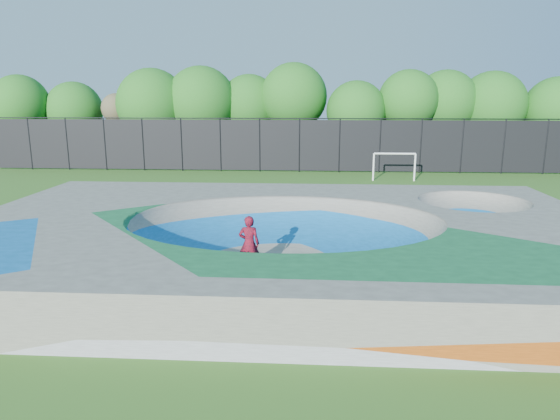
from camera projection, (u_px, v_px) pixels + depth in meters
The scene contains 7 objects.
ground at pixel (284, 259), 17.52m from camera, with size 120.00×120.00×0.00m, color #31601A.
skate_deck at pixel (284, 239), 17.35m from camera, with size 22.00×14.00×1.50m, color gray.
skater at pixel (249, 244), 16.18m from camera, with size 0.68×0.45×1.86m, color red.
skateboard at pixel (249, 270), 16.38m from camera, with size 0.78×0.22×0.05m, color black.
soccer_goal at pixel (394, 161), 33.65m from camera, with size 2.89×0.12×1.90m.
fence at pixel (299, 144), 37.49m from camera, with size 48.09×0.09×4.04m.
treeline at pixel (307, 104), 41.68m from camera, with size 52.99×7.24×8.40m.
Camera 1 is at (0.94, -16.67, 5.59)m, focal length 32.00 mm.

